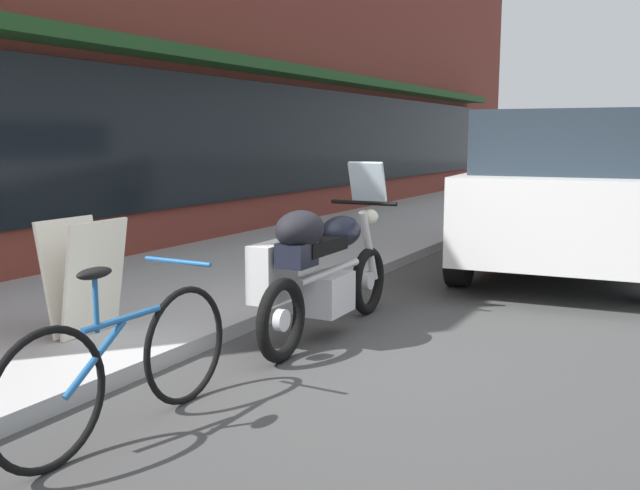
% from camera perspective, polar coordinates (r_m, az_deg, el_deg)
% --- Properties ---
extents(ground_plane, '(80.00, 80.00, 0.00)m').
position_cam_1_polar(ground_plane, '(5.09, 3.61, -9.58)').
color(ground_plane, '#3C3C3C').
extents(storefront_building, '(23.91, 0.90, 7.12)m').
position_cam_1_polar(storefront_building, '(14.04, 0.96, 16.44)').
color(storefront_building, brown).
rests_on(storefront_building, ground_plane).
extents(sidewalk_curb, '(30.00, 3.06, 0.12)m').
position_cam_1_polar(sidewalk_curb, '(14.29, 8.90, 2.46)').
color(sidewalk_curb, '#A6A6A6').
rests_on(sidewalk_curb, ground_plane).
extents(touring_motorcycle, '(2.17, 0.65, 1.38)m').
position_cam_1_polar(touring_motorcycle, '(5.56, -0.10, -1.64)').
color(touring_motorcycle, black).
rests_on(touring_motorcycle, ground_plane).
extents(parked_bicycle, '(1.73, 0.48, 0.95)m').
position_cam_1_polar(parked_bicycle, '(3.99, -15.55, -9.28)').
color(parked_bicycle, black).
rests_on(parked_bicycle, ground_plane).
extents(parked_minivan, '(4.71, 2.42, 1.87)m').
position_cam_1_polar(parked_minivan, '(8.93, 19.36, 4.28)').
color(parked_minivan, silver).
rests_on(parked_minivan, ground_plane).
extents(sandwich_board_sign, '(0.55, 0.40, 0.87)m').
position_cam_1_polar(sandwich_board_sign, '(5.59, -18.53, -2.44)').
color(sandwich_board_sign, silver).
rests_on(sandwich_board_sign, sidewalk_curb).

